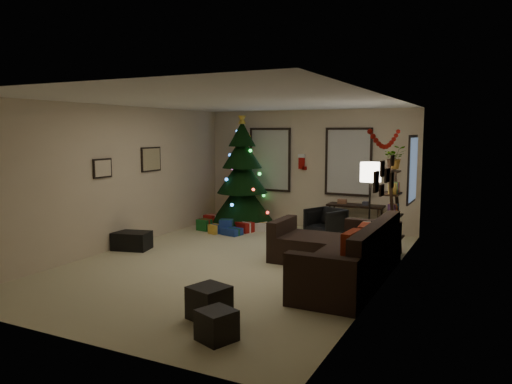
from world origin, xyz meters
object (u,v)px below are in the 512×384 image
desk (356,208)px  christmas_tree (242,179)px  sofa (341,257)px  desk_chair (326,223)px  bookshelf (394,209)px

desk → christmas_tree: bearing=-173.9°
sofa → desk_chair: size_ratio=4.62×
desk → desk_chair: desk is taller
desk → desk_chair: (-0.46, -0.65, -0.26)m
christmas_tree → bookshelf: bearing=-19.2°
desk → desk_chair: bearing=-125.0°
sofa → desk_chair: bearing=113.4°
desk_chair → bookshelf: size_ratio=0.36×
desk → bookshelf: bearing=-55.1°
desk → bookshelf: size_ratio=0.68×
desk_chair → christmas_tree: bearing=-165.4°
desk_chair → desk: bearing=79.3°
sofa → bookshelf: size_ratio=1.66×
desk_chair → bookshelf: (1.56, -0.93, 0.53)m
christmas_tree → bookshelf: (3.72, -1.29, -0.26)m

